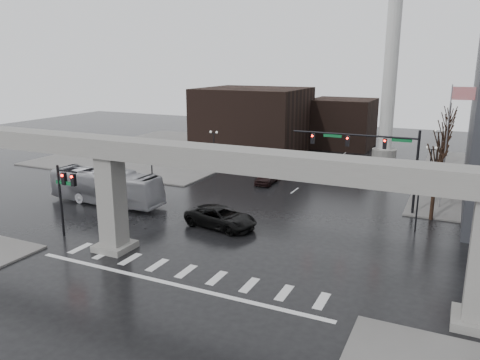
{
  "coord_description": "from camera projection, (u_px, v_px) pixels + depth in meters",
  "views": [
    {
      "loc": [
        16.09,
        -26.24,
        14.07
      ],
      "look_at": [
        -0.02,
        7.74,
        4.5
      ],
      "focal_mm": 35.0,
      "sensor_mm": 36.0,
      "label": 1
    }
  ],
  "objects": [
    {
      "name": "lamp_right_0",
      "position": [
        419.0,
        192.0,
        38.92
      ],
      "size": [
        1.22,
        0.32,
        5.11
      ],
      "color": "black",
      "rests_on": "ground"
    },
    {
      "name": "tree_right_4",
      "position": [
        448.0,
        137.0,
        70.14
      ],
      "size": [
        1.12,
        1.69,
        8.19
      ],
      "color": "black",
      "rests_on": "ground"
    },
    {
      "name": "flagpole_assembly",
      "position": [
        451.0,
        133.0,
        44.18
      ],
      "size": [
        2.06,
        0.12,
        12.0
      ],
      "color": "silver",
      "rests_on": "ground"
    },
    {
      "name": "ground",
      "position": [
        194.0,
        266.0,
        33.13
      ],
      "size": [
        160.0,
        160.0,
        0.0
      ],
      "primitive_type": "plane",
      "color": "black",
      "rests_on": "ground"
    },
    {
      "name": "lamp_right_2",
      "position": [
        438.0,
        142.0,
        63.44
      ],
      "size": [
        1.22,
        0.32,
        5.11
      ],
      "color": "black",
      "rests_on": "ground"
    },
    {
      "name": "tree_right_0",
      "position": [
        434.0,
        190.0,
        42.18
      ],
      "size": [
        1.09,
        1.58,
        7.5
      ],
      "color": "black",
      "rests_on": "ground"
    },
    {
      "name": "far_car",
      "position": [
        267.0,
        177.0,
        55.31
      ],
      "size": [
        2.18,
        4.82,
        1.61
      ],
      "primitive_type": "imported",
      "rotation": [
        0.0,
        0.0,
        0.06
      ],
      "color": "black",
      "rests_on": "ground"
    },
    {
      "name": "tree_right_1",
      "position": [
        439.0,
        171.0,
        49.17
      ],
      "size": [
        1.09,
        1.61,
        7.67
      ],
      "color": "black",
      "rests_on": "ground"
    },
    {
      "name": "tree_right_2",
      "position": [
        443.0,
        157.0,
        56.16
      ],
      "size": [
        1.1,
        1.63,
        7.85
      ],
      "color": "black",
      "rests_on": "ground"
    },
    {
      "name": "city_bus",
      "position": [
        106.0,
        187.0,
        47.33
      ],
      "size": [
        12.58,
        3.08,
        3.49
      ],
      "primitive_type": "imported",
      "rotation": [
        0.0,
        0.0,
        1.56
      ],
      "color": "#BABABF",
      "rests_on": "ground"
    },
    {
      "name": "tree_right_3",
      "position": [
        446.0,
        146.0,
        63.15
      ],
      "size": [
        1.11,
        1.66,
        8.02
      ],
      "color": "black",
      "rests_on": "ground"
    },
    {
      "name": "smokestack",
      "position": [
        391.0,
        66.0,
        67.62
      ],
      "size": [
        3.6,
        3.6,
        30.0
      ],
      "color": "silver",
      "rests_on": "ground"
    },
    {
      "name": "signal_mast_arm",
      "position": [
        375.0,
        151.0,
        44.42
      ],
      "size": [
        12.12,
        0.43,
        8.0
      ],
      "color": "black",
      "rests_on": "ground"
    },
    {
      "name": "lamp_left_0",
      "position": [
        152.0,
        163.0,
        50.14
      ],
      "size": [
        1.22,
        0.32,
        5.11
      ],
      "color": "black",
      "rests_on": "ground"
    },
    {
      "name": "sidewalk_nw",
      "position": [
        170.0,
        151.0,
        75.43
      ],
      "size": [
        28.0,
        36.0,
        0.15
      ],
      "primitive_type": "cube",
      "color": "slate",
      "rests_on": "ground"
    },
    {
      "name": "building_far_mid",
      "position": [
        342.0,
        123.0,
        78.5
      ],
      "size": [
        10.0,
        10.0,
        8.0
      ],
      "primitive_type": "cube",
      "color": "black",
      "rests_on": "ground"
    },
    {
      "name": "lamp_left_2",
      "position": [
        256.0,
        130.0,
        74.65
      ],
      "size": [
        1.22,
        0.32,
        5.11
      ],
      "color": "black",
      "rests_on": "ground"
    },
    {
      "name": "building_far_left",
      "position": [
        253.0,
        120.0,
        74.48
      ],
      "size": [
        16.0,
        14.0,
        10.0
      ],
      "primitive_type": "cube",
      "color": "black",
      "rests_on": "ground"
    },
    {
      "name": "pickup_truck",
      "position": [
        221.0,
        217.0,
        40.62
      ],
      "size": [
        6.91,
        4.0,
        1.81
      ],
      "primitive_type": "imported",
      "rotation": [
        0.0,
        0.0,
        1.41
      ],
      "color": "black",
      "rests_on": "ground"
    },
    {
      "name": "elevated_guideway",
      "position": [
        207.0,
        173.0,
        30.9
      ],
      "size": [
        48.0,
        2.6,
        8.7
      ],
      "color": "gray",
      "rests_on": "ground"
    },
    {
      "name": "lamp_left_1",
      "position": [
        214.0,
        143.0,
        62.39
      ],
      "size": [
        1.22,
        0.32,
        5.11
      ],
      "color": "black",
      "rests_on": "ground"
    },
    {
      "name": "lamp_right_1",
      "position": [
        431.0,
        161.0,
        51.18
      ],
      "size": [
        1.22,
        0.32,
        5.11
      ],
      "color": "black",
      "rests_on": "ground"
    },
    {
      "name": "signal_left_pole",
      "position": [
        65.0,
        189.0,
        37.65
      ],
      "size": [
        2.3,
        0.3,
        6.0
      ],
      "color": "black",
      "rests_on": "ground"
    }
  ]
}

